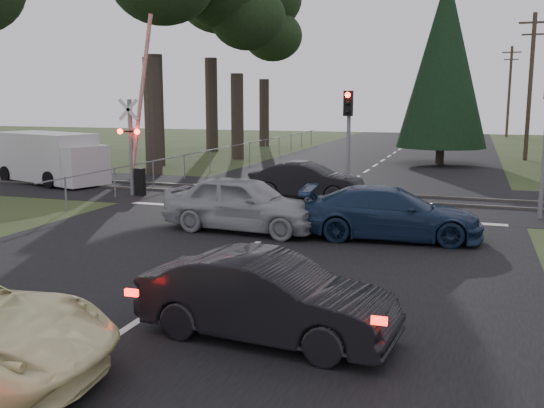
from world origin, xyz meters
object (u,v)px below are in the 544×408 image
at_px(utility_pole_far, 509,90).
at_px(white_van, 52,158).
at_px(blue_sedan, 391,213).
at_px(dark_car_far, 307,181).
at_px(utility_pole_mid, 530,84).
at_px(silver_car, 244,204).
at_px(dark_hatchback, 267,298).
at_px(traffic_signal_center, 348,127).
at_px(crossing_signal, 136,144).

relative_size(utility_pole_far, white_van, 1.45).
relative_size(blue_sedan, dark_car_far, 1.13).
bearing_deg(blue_sedan, utility_pole_mid, -17.80).
xyz_separation_m(silver_car, white_van, (-11.88, 6.68, 0.36)).
xyz_separation_m(silver_car, dark_car_far, (0.27, 6.02, -0.10)).
xyz_separation_m(dark_hatchback, white_van, (-15.14, 14.15, 0.48)).
bearing_deg(utility_pole_far, dark_hatchback, -96.09).
xyz_separation_m(traffic_signal_center, dark_hatchback, (1.37, -13.14, -2.12)).
distance_m(utility_pole_far, blue_sedan, 50.11).
bearing_deg(traffic_signal_center, silver_car, -108.43).
relative_size(silver_car, blue_sedan, 0.97).
bearing_deg(silver_car, dark_car_far, 2.43).
bearing_deg(dark_car_far, utility_pole_mid, -24.02).
bearing_deg(silver_car, utility_pole_far, -5.62).
xyz_separation_m(traffic_signal_center, silver_car, (-1.89, -5.68, -2.00)).
bearing_deg(dark_hatchback, blue_sedan, -1.18).
bearing_deg(dark_car_far, crossing_signal, 102.17).
relative_size(utility_pole_mid, blue_sedan, 1.84).
distance_m(utility_pole_far, silver_car, 51.03).
relative_size(dark_hatchback, white_van, 0.66).
bearing_deg(utility_pole_mid, traffic_signal_center, -111.21).
bearing_deg(white_van, traffic_signal_center, 13.86).
height_order(traffic_signal_center, utility_pole_far, utility_pole_far).
distance_m(traffic_signal_center, white_van, 13.91).
bearing_deg(silver_car, utility_pole_mid, -15.58).
relative_size(crossing_signal, utility_pole_far, 0.77).
distance_m(traffic_signal_center, utility_pole_far, 44.99).
bearing_deg(blue_sedan, utility_pole_far, -11.89).
height_order(dark_hatchback, white_van, white_van).
distance_m(traffic_signal_center, silver_car, 6.31).
height_order(crossing_signal, silver_car, crossing_signal).
bearing_deg(silver_car, traffic_signal_center, -13.42).
height_order(crossing_signal, blue_sedan, crossing_signal).
bearing_deg(dark_hatchback, utility_pole_mid, -4.99).
height_order(traffic_signal_center, dark_hatchback, traffic_signal_center).
bearing_deg(crossing_signal, utility_pole_mid, 52.03).
bearing_deg(traffic_signal_center, utility_pole_mid, 68.79).
bearing_deg(dark_hatchback, traffic_signal_center, 11.65).
bearing_deg(utility_pole_far, blue_sedan, -95.97).
xyz_separation_m(traffic_signal_center, dark_car_far, (-1.62, 0.34, -2.09)).
distance_m(silver_car, blue_sedan, 4.21).
xyz_separation_m(utility_pole_far, white_van, (-21.28, -43.32, -3.56)).
bearing_deg(dark_car_far, blue_sedan, -143.77).
bearing_deg(white_van, utility_pole_mid, 58.77).
bearing_deg(silver_car, crossing_signal, 58.14).
bearing_deg(white_van, utility_pole_far, 81.88).
bearing_deg(traffic_signal_center, white_van, 175.82).
bearing_deg(utility_pole_mid, silver_car, -110.59).
bearing_deg(blue_sedan, white_van, 62.49).
distance_m(crossing_signal, dark_hatchback, 15.65).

